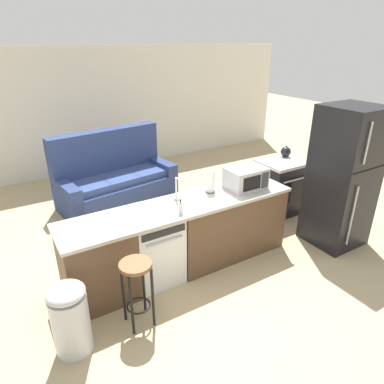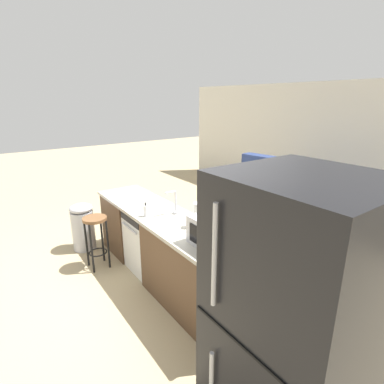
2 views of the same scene
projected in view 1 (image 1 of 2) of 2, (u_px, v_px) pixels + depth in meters
name	position (u px, v px, depth m)	size (l,w,h in m)	color
ground_plane	(173.00, 270.00, 4.37)	(24.00, 24.00, 0.00)	tan
wall_back	(91.00, 111.00, 7.26)	(10.00, 0.06, 2.60)	silver
kitchen_counter	(189.00, 237.00, 4.31)	(2.94, 0.66, 0.90)	brown
dishwasher	(154.00, 248.00, 4.08)	(0.58, 0.61, 0.84)	white
stove_range	(281.00, 186.00, 5.72)	(0.76, 0.68, 0.90)	black
refrigerator	(343.00, 178.00, 4.65)	(0.72, 0.73, 1.95)	black
microwave	(246.00, 178.00, 4.46)	(0.50, 0.37, 0.28)	#B7B7BC
sink_faucet	(177.00, 190.00, 4.12)	(0.07, 0.18, 0.30)	silver
paper_towel_roll	(210.00, 182.00, 4.35)	(0.14, 0.14, 0.28)	#4C4C51
soap_bottle	(181.00, 208.00, 3.83)	(0.06, 0.06, 0.18)	silver
kettle	(286.00, 152.00, 5.68)	(0.21, 0.17, 0.19)	black
bar_stool	(137.00, 281.00, 3.35)	(0.32, 0.32, 0.74)	brown
trash_bin	(70.00, 318.00, 3.11)	(0.35, 0.35, 0.74)	#B7B7BC
couch	(114.00, 181.00, 6.09)	(2.11, 1.17, 1.27)	navy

